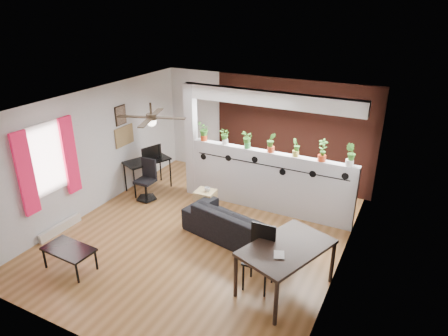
# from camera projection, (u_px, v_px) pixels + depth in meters

# --- Properties ---
(room_shell) EXTENTS (6.30, 7.10, 2.90)m
(room_shell) POSITION_uv_depth(u_px,v_px,m) (201.00, 173.00, 7.33)
(room_shell) COLOR brown
(room_shell) RESTS_ON ground
(partition_wall) EXTENTS (3.60, 0.18, 1.35)m
(partition_wall) POSITION_uv_depth(u_px,v_px,m) (269.00, 182.00, 8.48)
(partition_wall) COLOR #BCBCC1
(partition_wall) RESTS_ON ground
(ceiling_header) EXTENTS (3.60, 0.18, 0.30)m
(ceiling_header) POSITION_uv_depth(u_px,v_px,m) (273.00, 99.00, 7.78)
(ceiling_header) COLOR white
(ceiling_header) RESTS_ON room_shell
(pier_column) EXTENTS (0.22, 0.20, 2.60)m
(pier_column) POSITION_uv_depth(u_px,v_px,m) (191.00, 140.00, 9.03)
(pier_column) COLOR #BCBCC1
(pier_column) RESTS_ON ground
(brick_panel) EXTENTS (3.90, 0.05, 2.60)m
(brick_panel) POSITION_uv_depth(u_px,v_px,m) (293.00, 134.00, 9.43)
(brick_panel) COLOR #A4432F
(brick_panel) RESTS_ON ground
(vine_decal) EXTENTS (3.31, 0.01, 0.30)m
(vine_decal) POSITION_uv_depth(u_px,v_px,m) (268.00, 166.00, 8.24)
(vine_decal) COLOR black
(vine_decal) RESTS_ON partition_wall
(window_assembly) EXTENTS (0.09, 1.30, 1.55)m
(window_assembly) POSITION_uv_depth(u_px,v_px,m) (47.00, 161.00, 7.34)
(window_assembly) COLOR white
(window_assembly) RESTS_ON room_shell
(baseboard_heater) EXTENTS (0.08, 1.00, 0.18)m
(baseboard_heater) POSITION_uv_depth(u_px,v_px,m) (60.00, 228.00, 7.89)
(baseboard_heater) COLOR silver
(baseboard_heater) RESTS_ON ground
(corkboard) EXTENTS (0.03, 0.60, 0.45)m
(corkboard) POSITION_uv_depth(u_px,v_px,m) (124.00, 136.00, 9.17)
(corkboard) COLOR olive
(corkboard) RESTS_ON room_shell
(framed_art) EXTENTS (0.03, 0.34, 0.44)m
(framed_art) POSITION_uv_depth(u_px,v_px,m) (121.00, 115.00, 8.93)
(framed_art) COLOR #8C7259
(framed_art) RESTS_ON room_shell
(ceiling_fan) EXTENTS (1.19, 1.19, 0.43)m
(ceiling_fan) POSITION_uv_depth(u_px,v_px,m) (151.00, 119.00, 7.02)
(ceiling_fan) COLOR black
(ceiling_fan) RESTS_ON room_shell
(potted_plant_0) EXTENTS (0.17, 0.21, 0.41)m
(potted_plant_0) POSITION_uv_depth(u_px,v_px,m) (204.00, 131.00, 8.78)
(potted_plant_0) COLOR #C83F17
(potted_plant_0) RESTS_ON partition_wall
(potted_plant_1) EXTENTS (0.20, 0.18, 0.36)m
(potted_plant_1) POSITION_uv_depth(u_px,v_px,m) (225.00, 136.00, 8.57)
(potted_plant_1) COLOR silver
(potted_plant_1) RESTS_ON partition_wall
(potted_plant_2) EXTENTS (0.24, 0.23, 0.38)m
(potted_plant_2) POSITION_uv_depth(u_px,v_px,m) (248.00, 139.00, 8.35)
(potted_plant_2) COLOR #349041
(potted_plant_2) RESTS_ON partition_wall
(potted_plant_3) EXTENTS (0.26, 0.24, 0.42)m
(potted_plant_3) POSITION_uv_depth(u_px,v_px,m) (271.00, 142.00, 8.12)
(potted_plant_3) COLOR #BC3E1E
(potted_plant_3) RESTS_ON partition_wall
(potted_plant_4) EXTENTS (0.23, 0.23, 0.37)m
(potted_plant_4) POSITION_uv_depth(u_px,v_px,m) (296.00, 147.00, 7.91)
(potted_plant_4) COLOR gold
(potted_plant_4) RESTS_ON partition_wall
(potted_plant_5) EXTENTS (0.23, 0.19, 0.45)m
(potted_plant_5) POSITION_uv_depth(u_px,v_px,m) (323.00, 149.00, 7.68)
(potted_plant_5) COLOR #E7431B
(potted_plant_5) RESTS_ON partition_wall
(potted_plant_6) EXTENTS (0.25, 0.21, 0.43)m
(potted_plant_6) POSITION_uv_depth(u_px,v_px,m) (351.00, 154.00, 7.46)
(potted_plant_6) COLOR white
(potted_plant_6) RESTS_ON partition_wall
(sofa) EXTENTS (2.24, 1.25, 0.62)m
(sofa) POSITION_uv_depth(u_px,v_px,m) (240.00, 225.00, 7.56)
(sofa) COLOR black
(sofa) RESTS_ON ground
(cube_shelf) EXTENTS (0.43, 0.39, 0.50)m
(cube_shelf) POSITION_uv_depth(u_px,v_px,m) (206.00, 201.00, 8.56)
(cube_shelf) COLOR tan
(cube_shelf) RESTS_ON ground
(cup) EXTENTS (0.13, 0.13, 0.10)m
(cup) POSITION_uv_depth(u_px,v_px,m) (207.00, 189.00, 8.42)
(cup) COLOR gray
(cup) RESTS_ON cube_shelf
(computer_desk) EXTENTS (0.92, 1.17, 0.76)m
(computer_desk) POSITION_uv_depth(u_px,v_px,m) (147.00, 163.00, 9.43)
(computer_desk) COLOR black
(computer_desk) RESTS_ON ground
(monitor) EXTENTS (0.30, 0.15, 0.17)m
(monitor) POSITION_uv_depth(u_px,v_px,m) (150.00, 154.00, 9.49)
(monitor) COLOR black
(monitor) RESTS_ON computer_desk
(office_chair) EXTENTS (0.49, 0.49, 0.94)m
(office_chair) POSITION_uv_depth(u_px,v_px,m) (147.00, 182.00, 9.06)
(office_chair) COLOR black
(office_chair) RESTS_ON ground
(dining_table) EXTENTS (1.34, 1.68, 0.80)m
(dining_table) POSITION_uv_depth(u_px,v_px,m) (287.00, 251.00, 6.10)
(dining_table) COLOR black
(dining_table) RESTS_ON ground
(book) EXTENTS (0.21, 0.25, 0.02)m
(book) POSITION_uv_depth(u_px,v_px,m) (274.00, 255.00, 5.86)
(book) COLOR gray
(book) RESTS_ON dining_table
(folding_chair) EXTENTS (0.44, 0.44, 1.05)m
(folding_chair) POSITION_uv_depth(u_px,v_px,m) (261.00, 251.00, 6.26)
(folding_chair) COLOR black
(folding_chair) RESTS_ON ground
(coffee_table) EXTENTS (0.90, 0.53, 0.41)m
(coffee_table) POSITION_uv_depth(u_px,v_px,m) (69.00, 250.00, 6.71)
(coffee_table) COLOR black
(coffee_table) RESTS_ON ground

